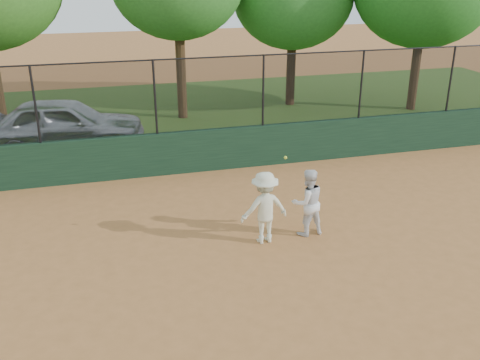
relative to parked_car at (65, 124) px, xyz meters
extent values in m
plane|color=#AC6B37|center=(3.04, -8.92, -0.82)|extent=(80.00, 80.00, 0.00)
cube|color=#17331F|center=(3.04, -2.92, -0.22)|extent=(26.00, 0.20, 1.20)
cube|color=#2B4916|center=(3.04, 3.08, -0.82)|extent=(36.00, 12.00, 0.01)
imported|color=#A4A9AE|center=(0.00, 0.00, 0.00)|extent=(5.05, 2.56, 1.65)
imported|color=silver|center=(5.20, -7.26, -0.07)|extent=(0.79, 0.64, 1.50)
imported|color=beige|center=(4.20, -7.35, -0.04)|extent=(1.05, 0.65, 1.57)
sphere|color=#B4CD2D|center=(4.50, -7.69, 1.16)|extent=(0.07, 0.07, 0.07)
cube|color=black|center=(3.04, -2.92, 1.38)|extent=(26.00, 0.02, 2.00)
cylinder|color=black|center=(3.04, -2.92, 2.36)|extent=(26.00, 0.04, 0.04)
cylinder|color=black|center=(-0.46, -2.92, 1.38)|extent=(0.06, 0.06, 2.00)
cylinder|color=black|center=(2.54, -2.92, 1.38)|extent=(0.06, 0.06, 2.00)
cylinder|color=black|center=(5.54, -2.92, 1.38)|extent=(0.06, 0.06, 2.00)
cylinder|color=black|center=(8.54, -2.92, 1.38)|extent=(0.06, 0.06, 2.00)
cylinder|color=black|center=(11.54, -2.92, 1.38)|extent=(0.06, 0.06, 2.00)
cylinder|color=#472E19|center=(4.16, 2.81, 0.72)|extent=(0.36, 0.36, 3.09)
cylinder|color=#382212|center=(8.80, 3.63, 0.41)|extent=(0.36, 0.36, 2.47)
cylinder|color=#472D19|center=(13.25, 1.63, 0.51)|extent=(0.36, 0.36, 2.66)
camera|label=1|loc=(1.07, -16.92, 4.71)|focal=40.00mm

